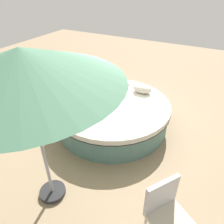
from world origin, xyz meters
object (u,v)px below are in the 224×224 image
Objects in this scene: throw_pillow_0 at (142,89)px; patio_chair at (166,209)px; round_bed at (112,114)px; patio_umbrella at (23,67)px; throw_pillow_1 at (122,84)px; throw_pillow_2 at (101,84)px.

patio_chair is at bearing 117.16° from throw_pillow_0.
patio_chair is at bearing 133.22° from round_bed.
patio_umbrella is (1.85, 0.25, 1.75)m from patio_chair.
throw_pillow_1 is 0.43× the size of patio_chair.
patio_chair is (-2.02, 2.85, -0.19)m from throw_pillow_1.
throw_pillow_1 is at bearing -111.00° from patio_chair.
patio_umbrella is (-0.68, 2.84, 1.57)m from throw_pillow_2.
patio_umbrella is at bearing 90.75° from round_bed.
throw_pillow_1 reaches higher than throw_pillow_0.
patio_chair is at bearing 134.22° from throw_pillow_2.
throw_pillow_2 is 3.32m from patio_umbrella.
patio_chair is (-1.88, 2.00, 0.23)m from round_bed.
throw_pillow_0 is 0.58m from throw_pillow_1.
patio_umbrella is at bearing -48.83° from patio_chair.
patio_umbrella reaches higher than patio_chair.
patio_umbrella reaches higher than throw_pillow_2.
throw_pillow_0 is at bearing 177.08° from throw_pillow_1.
throw_pillow_1 is 3.50m from patio_chair.
throw_pillow_2 is (1.08, 0.22, -0.01)m from throw_pillow_0.
patio_chair reaches higher than throw_pillow_2.
round_bed is 0.97m from throw_pillow_2.
throw_pillow_0 is 0.49× the size of patio_chair.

